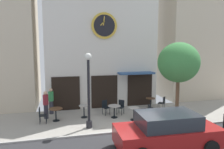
{
  "coord_description": "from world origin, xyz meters",
  "views": [
    {
      "loc": [
        -3.66,
        -9.54,
        4.18
      ],
      "look_at": [
        -0.8,
        2.32,
        2.65
      ],
      "focal_mm": 33.25,
      "sensor_mm": 36.0,
      "label": 1
    }
  ],
  "objects_px": {
    "street_lamp": "(89,91)",
    "cafe_chair_right_end": "(163,102)",
    "cafe_chair_near_lamp": "(105,106)",
    "cafe_table_center_left": "(56,112)",
    "cafe_chair_facing_street": "(147,111)",
    "pedestrian_green": "(51,101)",
    "cafe_table_center": "(114,109)",
    "cafe_table_near_curb": "(134,111)",
    "cafe_chair_curbside": "(41,114)",
    "street_tree": "(179,63)",
    "cafe_chair_corner": "(121,106)",
    "pedestrian_maroon": "(46,104)",
    "cafe_table_center_right": "(151,101)",
    "cafe_table_near_door": "(84,110)",
    "parked_car_red": "(167,131)"
  },
  "relations": [
    {
      "from": "cafe_table_center_left",
      "to": "cafe_chair_corner",
      "type": "xyz_separation_m",
      "value": [
        4.03,
        0.37,
        -0.02
      ]
    },
    {
      "from": "cafe_chair_corner",
      "to": "cafe_chair_facing_street",
      "type": "distance_m",
      "value": 1.89
    },
    {
      "from": "street_lamp",
      "to": "cafe_table_center",
      "type": "bearing_deg",
      "value": 36.84
    },
    {
      "from": "cafe_table_center_right",
      "to": "pedestrian_maroon",
      "type": "relative_size",
      "value": 0.43
    },
    {
      "from": "cafe_chair_facing_street",
      "to": "cafe_chair_curbside",
      "type": "bearing_deg",
      "value": 171.6
    },
    {
      "from": "parked_car_red",
      "to": "cafe_table_center",
      "type": "bearing_deg",
      "value": 104.93
    },
    {
      "from": "street_lamp",
      "to": "pedestrian_maroon",
      "type": "height_order",
      "value": "street_lamp"
    },
    {
      "from": "cafe_table_center_left",
      "to": "cafe_chair_corner",
      "type": "distance_m",
      "value": 4.04
    },
    {
      "from": "street_lamp",
      "to": "cafe_table_center_right",
      "type": "distance_m",
      "value": 5.58
    },
    {
      "from": "cafe_table_near_curb",
      "to": "cafe_chair_curbside",
      "type": "relative_size",
      "value": 0.85
    },
    {
      "from": "street_tree",
      "to": "cafe_chair_corner",
      "type": "relative_size",
      "value": 5.03
    },
    {
      "from": "cafe_chair_near_lamp",
      "to": "cafe_table_center_left",
      "type": "bearing_deg",
      "value": -169.57
    },
    {
      "from": "cafe_table_center_right",
      "to": "cafe_chair_curbside",
      "type": "distance_m",
      "value": 7.32
    },
    {
      "from": "cafe_table_near_curb",
      "to": "cafe_chair_curbside",
      "type": "xyz_separation_m",
      "value": [
        -5.21,
        0.74,
        0.01
      ]
    },
    {
      "from": "street_tree",
      "to": "cafe_chair_curbside",
      "type": "distance_m",
      "value": 8.14
    },
    {
      "from": "cafe_chair_facing_street",
      "to": "cafe_chair_near_lamp",
      "type": "xyz_separation_m",
      "value": [
        -2.18,
        1.65,
        0.0
      ]
    },
    {
      "from": "cafe_table_center_left",
      "to": "parked_car_red",
      "type": "relative_size",
      "value": 0.18
    },
    {
      "from": "cafe_table_near_door",
      "to": "parked_car_red",
      "type": "xyz_separation_m",
      "value": [
        2.95,
        -4.81,
        0.27
      ]
    },
    {
      "from": "street_lamp",
      "to": "cafe_table_center_right",
      "type": "xyz_separation_m",
      "value": [
        4.68,
        2.63,
        -1.52
      ]
    },
    {
      "from": "cafe_table_center",
      "to": "cafe_table_center_right",
      "type": "xyz_separation_m",
      "value": [
        2.98,
        1.36,
        -0.06
      ]
    },
    {
      "from": "street_tree",
      "to": "cafe_chair_curbside",
      "type": "relative_size",
      "value": 5.03
    },
    {
      "from": "cafe_table_center_right",
      "to": "pedestrian_green",
      "type": "height_order",
      "value": "pedestrian_green"
    },
    {
      "from": "cafe_table_near_door",
      "to": "cafe_chair_facing_street",
      "type": "distance_m",
      "value": 3.81
    },
    {
      "from": "cafe_table_center_right",
      "to": "cafe_chair_near_lamp",
      "type": "distance_m",
      "value": 3.42
    },
    {
      "from": "street_lamp",
      "to": "cafe_table_center",
      "type": "height_order",
      "value": "street_lamp"
    },
    {
      "from": "cafe_table_center_left",
      "to": "cafe_table_center_right",
      "type": "bearing_deg",
      "value": 9.99
    },
    {
      "from": "cafe_table_near_door",
      "to": "cafe_chair_curbside",
      "type": "distance_m",
      "value": 2.46
    },
    {
      "from": "cafe_table_near_curb",
      "to": "cafe_chair_near_lamp",
      "type": "height_order",
      "value": "cafe_chair_near_lamp"
    },
    {
      "from": "cafe_table_center",
      "to": "pedestrian_maroon",
      "type": "height_order",
      "value": "pedestrian_maroon"
    },
    {
      "from": "cafe_table_center",
      "to": "pedestrian_green",
      "type": "height_order",
      "value": "pedestrian_green"
    },
    {
      "from": "cafe_table_near_curb",
      "to": "pedestrian_maroon",
      "type": "distance_m",
      "value": 5.26
    },
    {
      "from": "cafe_table_center_right",
      "to": "parked_car_red",
      "type": "relative_size",
      "value": 0.17
    },
    {
      "from": "street_tree",
      "to": "pedestrian_maroon",
      "type": "bearing_deg",
      "value": 160.79
    },
    {
      "from": "street_tree",
      "to": "cafe_chair_corner",
      "type": "bearing_deg",
      "value": 138.62
    },
    {
      "from": "street_lamp",
      "to": "cafe_chair_corner",
      "type": "bearing_deg",
      "value": 39.28
    },
    {
      "from": "cafe_chair_facing_street",
      "to": "pedestrian_green",
      "type": "xyz_separation_m",
      "value": [
        -5.55,
        2.54,
        0.33
      ]
    },
    {
      "from": "cafe_table_center",
      "to": "pedestrian_green",
      "type": "bearing_deg",
      "value": 155.98
    },
    {
      "from": "cafe_table_near_curb",
      "to": "cafe_chair_curbside",
      "type": "distance_m",
      "value": 5.26
    },
    {
      "from": "cafe_table_near_door",
      "to": "cafe_chair_facing_street",
      "type": "xyz_separation_m",
      "value": [
        3.58,
        -1.32,
        0.04
      ]
    },
    {
      "from": "cafe_table_center_left",
      "to": "cafe_table_center_right",
      "type": "relative_size",
      "value": 1.08
    },
    {
      "from": "cafe_table_center_left",
      "to": "cafe_table_near_door",
      "type": "distance_m",
      "value": 1.67
    },
    {
      "from": "cafe_table_center",
      "to": "pedestrian_maroon",
      "type": "distance_m",
      "value": 4.11
    },
    {
      "from": "street_tree",
      "to": "cafe_chair_curbside",
      "type": "bearing_deg",
      "value": 166.89
    },
    {
      "from": "cafe_table_center_left",
      "to": "cafe_chair_near_lamp",
      "type": "xyz_separation_m",
      "value": [
        3.05,
        0.56,
        -0.02
      ]
    },
    {
      "from": "street_lamp",
      "to": "cafe_chair_right_end",
      "type": "xyz_separation_m",
      "value": [
        5.34,
        2.11,
        -1.48
      ]
    },
    {
      "from": "street_tree",
      "to": "cafe_table_near_door",
      "type": "distance_m",
      "value": 6.16
    },
    {
      "from": "cafe_table_near_door",
      "to": "cafe_chair_corner",
      "type": "bearing_deg",
      "value": 3.45
    },
    {
      "from": "cafe_table_center_left",
      "to": "cafe_table_near_curb",
      "type": "distance_m",
      "value": 4.54
    },
    {
      "from": "cafe_chair_facing_street",
      "to": "pedestrian_maroon",
      "type": "bearing_deg",
      "value": 163.9
    },
    {
      "from": "street_lamp",
      "to": "cafe_chair_facing_street",
      "type": "bearing_deg",
      "value": 6.71
    }
  ]
}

